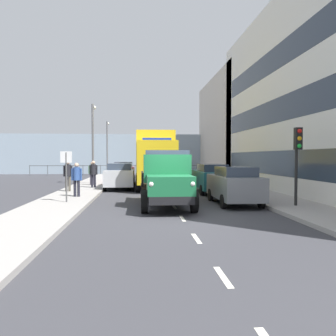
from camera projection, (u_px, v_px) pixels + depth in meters
The scene contains 22 objects.
ground_plane at pixel (164, 191), 21.30m from camera, with size 80.00×80.00×0.00m, color #38383D.
sidewalk_left at pixel (242, 189), 21.71m from camera, with size 2.58×39.18×0.15m, color #9E9993.
sidewalk_right at pixel (82, 191), 20.87m from camera, with size 2.58×39.18×0.15m, color #9E9993.
road_centreline_markings at pixel (164, 191), 21.26m from camera, with size 0.12×35.62×0.01m.
building_terrace at pixel (336, 92), 18.78m from camera, with size 6.04×24.65×11.47m.
building_far_block at pixel (239, 128), 37.13m from camera, with size 6.03×15.58×10.61m.
sea_horizon at pixel (151, 154), 43.71m from camera, with size 80.00×0.80×5.00m, color #8C9EAD.
seawall_railing at pixel (152, 167), 40.18m from camera, with size 28.08×0.08×1.20m.
truck_vintage_green at pixel (167, 180), 14.43m from camera, with size 2.17×5.64×2.43m.
lorry_cargo_yellow at pixel (155, 158), 23.54m from camera, with size 2.58×8.20×3.87m.
car_grey_kerbside_near at pixel (234, 185), 15.47m from camera, with size 1.80×4.09×1.72m.
car_teal_kerbside_1 at pixel (211, 178), 20.42m from camera, with size 1.80×4.45×1.72m.
car_silver_oppositeside_0 at pixel (120, 176), 22.68m from camera, with size 1.92×4.13×1.72m.
car_red_oppositeside_1 at pixel (124, 172), 27.82m from camera, with size 1.80×3.97×1.72m.
pedestrian_couple_a at pixel (77, 177), 17.21m from camera, with size 0.53×0.34×1.70m.
pedestrian_near_railing at pixel (68, 173), 19.86m from camera, with size 0.53×0.34×1.79m.
pedestrian_in_dark_coat at pixel (93, 172), 22.25m from camera, with size 0.53×0.34×1.75m.
pedestrian_couple_b at pixel (92, 171), 24.33m from camera, with size 0.53×0.34×1.65m.
traffic_light_near at pixel (298, 149), 13.96m from camera, with size 0.28×0.41×3.20m.
lamp_post_promenade at pixel (93, 136), 26.01m from camera, with size 0.32×1.14×5.99m.
lamp_post_far at pixel (107, 143), 38.36m from camera, with size 0.32×1.14×5.95m.
street_sign at pixel (66, 168), 15.15m from camera, with size 0.50×0.07×2.25m.
Camera 1 is at (1.50, 12.58, 2.17)m, focal length 36.57 mm.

